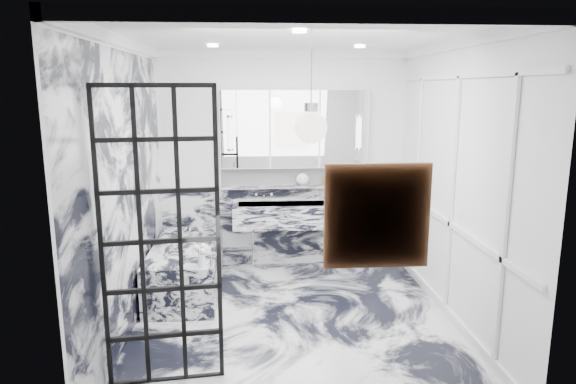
{
  "coord_description": "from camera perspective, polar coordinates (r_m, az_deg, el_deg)",
  "views": [
    {
      "loc": [
        -0.38,
        -4.85,
        2.34
      ],
      "look_at": [
        -0.02,
        0.5,
        1.25
      ],
      "focal_mm": 32.0,
      "sensor_mm": 36.0,
      "label": 1
    }
  ],
  "objects": [
    {
      "name": "wall_back",
      "position": [
        6.73,
        -0.62,
        3.49
      ],
      "size": [
        3.6,
        0.0,
        3.6
      ],
      "primitive_type": "plane",
      "rotation": [
        1.57,
        0.0,
        0.0
      ],
      "color": "white",
      "rests_on": "floor"
    },
    {
      "name": "face_pot",
      "position": [
        6.7,
        1.61,
        1.41
      ],
      "size": [
        0.17,
        0.17,
        0.17
      ],
      "primitive_type": "sphere",
      "color": "white",
      "rests_on": "ledge"
    },
    {
      "name": "crittall_door",
      "position": [
        4.09,
        -13.96,
        -5.33
      ],
      "size": [
        0.88,
        0.14,
        2.36
      ],
      "primitive_type": null,
      "rotation": [
        0.0,
        0.0,
        0.11
      ],
      "color": "black",
      "rests_on": "floor"
    },
    {
      "name": "floor",
      "position": [
        5.4,
        0.55,
        -14.15
      ],
      "size": [
        3.6,
        3.6,
        0.0
      ],
      "primitive_type": "plane",
      "color": "silver",
      "rests_on": "ground"
    },
    {
      "name": "ledge",
      "position": [
        6.72,
        0.7,
        0.62
      ],
      "size": [
        1.9,
        0.14,
        0.04
      ],
      "primitive_type": "cube",
      "color": "silver",
      "rests_on": "wall_back"
    },
    {
      "name": "ceiling",
      "position": [
        4.89,
        0.62,
        16.92
      ],
      "size": [
        3.6,
        3.6,
        0.0
      ],
      "primitive_type": "plane",
      "rotation": [
        3.14,
        0.0,
        0.0
      ],
      "color": "white",
      "rests_on": "wall_back"
    },
    {
      "name": "wall_left",
      "position": [
        5.09,
        -17.68,
        0.34
      ],
      "size": [
        0.0,
        3.6,
        3.6
      ],
      "primitive_type": "plane",
      "rotation": [
        1.57,
        0.0,
        1.57
      ],
      "color": "white",
      "rests_on": "floor"
    },
    {
      "name": "soap_bottle_b",
      "position": [
        6.74,
        4.62,
        1.49
      ],
      "size": [
        0.09,
        0.09,
        0.16
      ],
      "primitive_type": "imported",
      "rotation": [
        0.0,
        0.0,
        0.29
      ],
      "color": "#4C4C51",
      "rests_on": "ledge"
    },
    {
      "name": "sconce_left",
      "position": [
        6.51,
        -6.47,
        6.52
      ],
      "size": [
        0.07,
        0.07,
        0.4
      ],
      "primitive_type": "cylinder",
      "color": "white",
      "rests_on": "mirror_cabinet"
    },
    {
      "name": "subway_tile",
      "position": [
        6.75,
        0.67,
        1.85
      ],
      "size": [
        1.9,
        0.03,
        0.23
      ],
      "primitive_type": "cube",
      "color": "white",
      "rests_on": "wall_back"
    },
    {
      "name": "pendant_light",
      "position": [
        3.65,
        2.58,
        7.2
      ],
      "size": [
        0.23,
        0.23,
        0.23
      ],
      "primitive_type": "sphere",
      "color": "white",
      "rests_on": "ceiling"
    },
    {
      "name": "mirror_cabinet",
      "position": [
        6.62,
        0.72,
        7.02
      ],
      "size": [
        1.9,
        0.16,
        1.0
      ],
      "primitive_type": "cube",
      "color": "white",
      "rests_on": "wall_back"
    },
    {
      "name": "flower_vase",
      "position": [
        5.32,
        -9.57,
        -7.63
      ],
      "size": [
        0.08,
        0.08,
        0.12
      ],
      "primitive_type": "cylinder",
      "color": "silver",
      "rests_on": "bathtub"
    },
    {
      "name": "panel_molding",
      "position": [
        5.34,
        17.75,
        -0.27
      ],
      "size": [
        0.03,
        3.4,
        2.3
      ],
      "primitive_type": "cube",
      "color": "white",
      "rests_on": "floor"
    },
    {
      "name": "wall_right",
      "position": [
        5.33,
        18.01,
        0.79
      ],
      "size": [
        0.0,
        3.6,
        3.6
      ],
      "primitive_type": "plane",
      "rotation": [
        1.57,
        0.0,
        -1.57
      ],
      "color": "white",
      "rests_on": "floor"
    },
    {
      "name": "soap_bottle_c",
      "position": [
        6.81,
        7.87,
        1.55
      ],
      "size": [
        0.16,
        0.16,
        0.17
      ],
      "primitive_type": "imported",
      "rotation": [
        0.0,
        0.0,
        0.32
      ],
      "color": "silver",
      "rests_on": "ledge"
    },
    {
      "name": "artwork",
      "position": [
        3.29,
        9.85,
        -2.64
      ],
      "size": [
        0.57,
        0.05,
        0.57
      ],
      "primitive_type": "cube",
      "color": "orange",
      "rests_on": "wall_front"
    },
    {
      "name": "sconce_right",
      "position": [
        6.65,
        7.89,
        6.58
      ],
      "size": [
        0.07,
        0.07,
        0.4
      ],
      "primitive_type": "cylinder",
      "color": "white",
      "rests_on": "mirror_cabinet"
    },
    {
      "name": "marble_clad_left",
      "position": [
        5.1,
        -17.48,
        -0.32
      ],
      "size": [
        0.02,
        3.56,
        2.68
      ],
      "primitive_type": "cube",
      "color": "silver",
      "rests_on": "floor"
    },
    {
      "name": "soap_bottle_a",
      "position": [
        6.76,
        6.1,
        1.79
      ],
      "size": [
        0.09,
        0.09,
        0.23
      ],
      "primitive_type": "imported",
      "rotation": [
        0.0,
        0.0,
        -0.07
      ],
      "color": "#8C5919",
      "rests_on": "ledge"
    },
    {
      "name": "marble_clad_back",
      "position": [
        6.88,
        -0.59,
        -3.77
      ],
      "size": [
        3.18,
        0.05,
        1.05
      ],
      "primitive_type": "cube",
      "color": "silver",
      "rests_on": "floor"
    },
    {
      "name": "amber_bottle",
      "position": [
        6.73,
        4.01,
        1.23
      ],
      "size": [
        0.04,
        0.04,
        0.1
      ],
      "primitive_type": "cylinder",
      "color": "#8C5919",
      "rests_on": "ledge"
    },
    {
      "name": "wall_front",
      "position": [
        3.22,
        3.1,
        -5.47
      ],
      "size": [
        3.6,
        0.0,
        3.6
      ],
      "primitive_type": "plane",
      "rotation": [
        -1.57,
        0.0,
        0.0
      ],
      "color": "white",
      "rests_on": "floor"
    },
    {
      "name": "bathtub",
      "position": [
        6.16,
        -11.19,
        -8.3
      ],
      "size": [
        0.75,
        1.65,
        0.55
      ],
      "primitive_type": "cube",
      "color": "silver",
      "rests_on": "floor"
    },
    {
      "name": "trough_sink",
      "position": [
        6.63,
        0.81,
        -2.54
      ],
      "size": [
        1.6,
        0.45,
        0.3
      ],
      "primitive_type": "cube",
      "color": "silver",
      "rests_on": "wall_back"
    }
  ]
}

